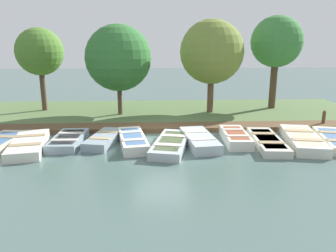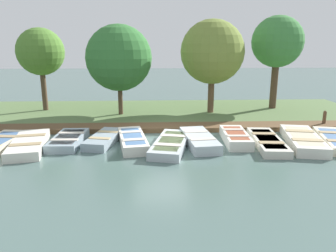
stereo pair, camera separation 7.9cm
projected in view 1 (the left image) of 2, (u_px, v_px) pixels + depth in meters
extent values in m
plane|color=#4C6660|center=(161.00, 139.00, 14.35)|extent=(80.00, 80.00, 0.00)
cube|color=#567042|center=(159.00, 113.00, 19.17)|extent=(8.00, 24.00, 0.13)
cube|color=brown|center=(160.00, 127.00, 15.82)|extent=(1.26, 19.82, 0.22)
cube|color=tan|center=(4.00, 136.00, 13.38)|extent=(0.47, 1.16, 0.03)
cube|color=silver|center=(29.00, 144.00, 12.96)|extent=(3.48, 1.81, 0.36)
cube|color=teal|center=(28.00, 140.00, 12.92)|extent=(2.84, 1.43, 0.03)
cube|color=tan|center=(25.00, 144.00, 12.32)|extent=(0.53, 1.16, 0.03)
cube|color=tan|center=(31.00, 135.00, 13.51)|extent=(0.53, 1.16, 0.03)
cube|color=#8C9EA8|center=(68.00, 140.00, 13.59)|extent=(2.73, 1.23, 0.33)
cube|color=#994C33|center=(68.00, 137.00, 13.55)|extent=(2.24, 0.96, 0.03)
cube|color=beige|center=(65.00, 140.00, 13.05)|extent=(0.29, 1.08, 0.03)
cube|color=beige|center=(71.00, 133.00, 14.04)|extent=(0.29, 1.08, 0.03)
cube|color=#8C9EA8|center=(104.00, 139.00, 13.72)|extent=(2.76, 1.48, 0.34)
cube|color=#994C33|center=(104.00, 135.00, 13.68)|extent=(2.25, 1.17, 0.03)
cube|color=tan|center=(100.00, 138.00, 13.20)|extent=(0.44, 0.91, 0.03)
cube|color=tan|center=(108.00, 132.00, 14.15)|extent=(0.44, 0.91, 0.03)
cube|color=silver|center=(133.00, 140.00, 13.45)|extent=(3.19, 1.49, 0.39)
cube|color=#4C709E|center=(133.00, 136.00, 13.41)|extent=(2.61, 1.18, 0.03)
cube|color=beige|center=(134.00, 140.00, 12.85)|extent=(0.46, 0.95, 0.03)
cube|color=beige|center=(131.00, 132.00, 13.95)|extent=(0.46, 0.95, 0.03)
cube|color=#B2BCC1|center=(171.00, 144.00, 13.06)|extent=(3.51, 1.91, 0.33)
cube|color=#6B7F51|center=(171.00, 140.00, 13.03)|extent=(2.87, 1.52, 0.03)
cube|color=beige|center=(168.00, 145.00, 12.42)|extent=(0.57, 1.13, 0.03)
cube|color=beige|center=(174.00, 135.00, 13.62)|extent=(0.57, 1.13, 0.03)
cube|color=#B2BCC1|center=(199.00, 140.00, 13.51)|extent=(3.11, 1.41, 0.39)
cube|color=#994C33|center=(199.00, 136.00, 13.47)|extent=(2.54, 1.11, 0.03)
cube|color=beige|center=(203.00, 139.00, 12.92)|extent=(0.41, 1.02, 0.03)
cube|color=beige|center=(196.00, 131.00, 14.01)|extent=(0.41, 1.02, 0.03)
cube|color=silver|center=(235.00, 137.00, 13.84)|extent=(2.69, 1.10, 0.42)
cube|color=#994C33|center=(236.00, 133.00, 13.79)|extent=(2.20, 0.86, 0.03)
cube|color=beige|center=(238.00, 136.00, 13.29)|extent=(0.31, 0.91, 0.03)
cube|color=beige|center=(233.00, 129.00, 14.27)|extent=(0.31, 0.91, 0.03)
cube|color=beige|center=(267.00, 141.00, 13.46)|extent=(3.51, 1.34, 0.31)
cube|color=beige|center=(267.00, 138.00, 13.42)|extent=(2.88, 1.06, 0.02)
cube|color=tan|center=(272.00, 142.00, 12.78)|extent=(0.43, 0.98, 0.03)
cube|color=tan|center=(264.00, 133.00, 14.05)|extent=(0.43, 0.98, 0.03)
cube|color=silver|center=(303.00, 140.00, 13.53)|extent=(3.75, 1.92, 0.40)
cube|color=beige|center=(303.00, 136.00, 13.48)|extent=(3.06, 1.53, 0.03)
cube|color=tan|center=(307.00, 140.00, 12.83)|extent=(0.58, 1.19, 0.03)
cube|color=tan|center=(299.00, 131.00, 14.13)|extent=(0.58, 1.19, 0.03)
cube|color=tan|center=(333.00, 132.00, 14.12)|extent=(0.59, 1.18, 0.03)
cylinder|color=brown|center=(323.00, 120.00, 16.18)|extent=(0.16, 0.16, 0.76)
sphere|color=brown|center=(324.00, 112.00, 16.08)|extent=(0.15, 0.15, 0.15)
cylinder|color=#4C3828|center=(43.00, 89.00, 19.46)|extent=(0.31, 0.31, 2.83)
sphere|color=#4C7A2D|center=(40.00, 52.00, 18.92)|extent=(2.73, 2.73, 2.73)
cylinder|color=#4C3828|center=(120.00, 97.00, 18.40)|extent=(0.25, 0.25, 2.28)
sphere|color=#337033|center=(118.00, 58.00, 17.87)|extent=(3.62, 3.62, 3.62)
cylinder|color=brown|center=(210.00, 92.00, 18.92)|extent=(0.36, 0.36, 2.60)
sphere|color=olive|center=(212.00, 52.00, 18.35)|extent=(3.59, 3.59, 3.59)
cylinder|color=#4C3828|center=(273.00, 83.00, 20.08)|extent=(0.42, 0.42, 3.31)
sphere|color=#3D7F3D|center=(277.00, 42.00, 19.46)|extent=(3.04, 3.04, 3.04)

